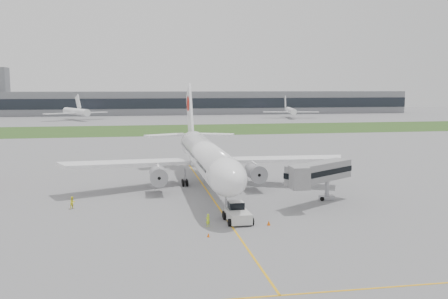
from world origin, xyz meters
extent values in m
plane|color=gray|center=(0.00, 0.00, 0.00)|extent=(600.00, 600.00, 0.00)
cube|color=#2C4E1D|center=(0.00, 120.00, 0.01)|extent=(600.00, 50.00, 0.02)
cube|color=gray|center=(0.00, 230.00, 7.00)|extent=(320.00, 22.00, 14.00)
cube|color=black|center=(0.00, 219.00, 7.00)|extent=(320.00, 0.60, 6.00)
cylinder|color=white|center=(0.00, 4.00, 5.60)|extent=(5.00, 38.00, 5.00)
ellipsoid|color=white|center=(0.00, -15.50, 5.60)|extent=(5.00, 11.00, 5.00)
cube|color=black|center=(0.00, -16.50, 6.50)|extent=(3.20, 1.54, 1.14)
cone|color=white|center=(0.00, 26.00, 6.40)|extent=(5.00, 10.53, 6.16)
cube|color=white|center=(-13.00, 6.00, 4.40)|extent=(22.13, 13.52, 1.70)
cube|color=white|center=(13.00, 6.00, 4.40)|extent=(22.13, 13.52, 1.70)
cylinder|color=gray|center=(-8.00, 1.50, 3.00)|extent=(2.70, 5.20, 2.70)
cylinder|color=gray|center=(8.00, 1.50, 3.00)|extent=(2.70, 5.20, 2.70)
cube|color=white|center=(0.00, 27.50, 11.50)|extent=(0.45, 10.90, 12.76)
cylinder|color=red|center=(0.00, 28.50, 13.50)|extent=(0.60, 3.20, 3.20)
cube|color=white|center=(-5.00, 28.50, 6.80)|extent=(9.54, 6.34, 0.35)
cube|color=white|center=(5.00, 28.50, 6.80)|extent=(9.54, 6.34, 0.35)
cylinder|color=#95959A|center=(0.00, -15.00, 1.55)|extent=(0.24, 0.24, 3.10)
cylinder|color=black|center=(-3.20, 7.00, 0.55)|extent=(1.40, 1.10, 1.10)
cylinder|color=black|center=(3.20, 7.00, 0.55)|extent=(1.40, 1.10, 1.10)
cube|color=silver|center=(1.14, -17.50, 0.84)|extent=(2.73, 4.78, 1.26)
cube|color=silver|center=(1.11, -16.24, 1.89)|extent=(1.93, 1.72, 1.05)
cube|color=black|center=(1.11, -16.24, 1.94)|extent=(1.98, 1.78, 0.89)
cylinder|color=black|center=(-0.31, -15.96, 0.47)|extent=(0.39, 0.95, 0.94)
cylinder|color=black|center=(2.52, -15.89, 0.47)|extent=(0.39, 0.95, 0.94)
cylinder|color=black|center=(-0.24, -19.11, 0.47)|extent=(0.39, 0.95, 0.94)
cylinder|color=black|center=(2.60, -19.04, 0.47)|extent=(0.39, 0.95, 0.94)
cube|color=gray|center=(15.00, -9.31, 4.71)|extent=(12.12, 9.19, 2.72)
cube|color=black|center=(15.00, -9.31, 4.71)|extent=(12.32, 9.36, 0.82)
cube|color=gray|center=(10.55, -13.27, 4.71)|extent=(2.36, 3.08, 3.08)
cylinder|color=#95959A|center=(17.03, -7.45, 1.72)|extent=(0.63, 0.63, 3.44)
cube|color=#95959A|center=(17.03, -7.45, 0.32)|extent=(2.51, 2.25, 0.63)
cylinder|color=black|center=(16.05, -8.09, 0.32)|extent=(0.57, 0.68, 0.63)
cylinder|color=black|center=(18.02, -6.81, 0.32)|extent=(0.57, 0.68, 0.63)
cone|color=orange|center=(-3.49, -22.99, 0.25)|extent=(0.36, 0.36, 0.50)
cone|color=orange|center=(4.63, -19.50, 0.31)|extent=(0.45, 0.45, 0.62)
imported|color=#D5FF2A|center=(-2.93, -18.76, 0.81)|extent=(0.71, 0.64, 1.63)
imported|color=#FCF62A|center=(-20.44, -6.39, 0.88)|extent=(1.08, 1.06, 1.75)
camera|label=1|loc=(-11.48, -77.95, 17.21)|focal=40.00mm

